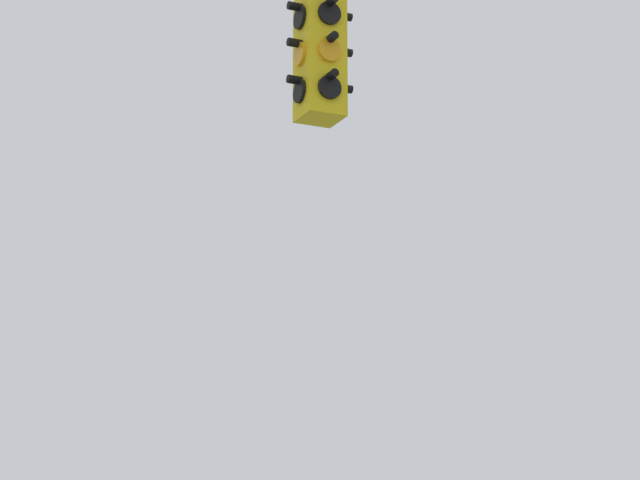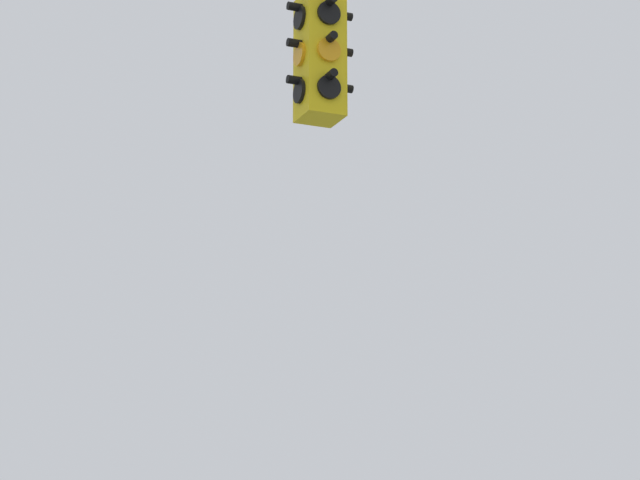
# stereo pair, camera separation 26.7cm
# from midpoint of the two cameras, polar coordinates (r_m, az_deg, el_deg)

# --- Properties ---
(traffic_light_near_right_pole) EXTENTS (0.58, 0.58, 2.50)m
(traffic_light_near_right_pole) POSITION_cam_midpoint_polar(r_m,az_deg,el_deg) (10.41, 0.74, 8.46)
(traffic_light_near_right_pole) COLOR yellow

